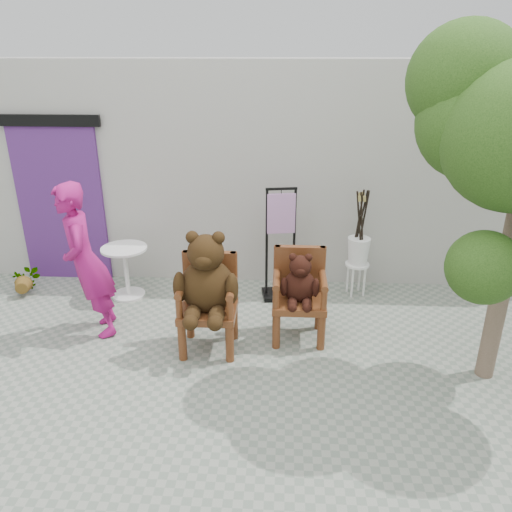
% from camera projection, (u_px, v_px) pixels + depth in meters
% --- Properties ---
extents(ground_plane, '(60.00, 60.00, 0.00)m').
position_uv_depth(ground_plane, '(269.00, 395.00, 4.84)').
color(ground_plane, gray).
rests_on(ground_plane, ground).
extents(back_wall, '(9.00, 1.00, 3.00)m').
position_uv_depth(back_wall, '(278.00, 171.00, 7.12)').
color(back_wall, '#B0ADA5').
rests_on(back_wall, ground).
extents(doorway, '(1.40, 0.11, 2.33)m').
position_uv_depth(doorway, '(61.00, 200.00, 6.93)').
color(doorway, '#51246C').
rests_on(doorway, ground).
extents(chair_big, '(0.69, 0.73, 1.39)m').
position_uv_depth(chair_big, '(207.00, 286.00, 5.32)').
color(chair_big, '#4D2510').
rests_on(chair_big, ground).
extents(chair_small, '(0.60, 0.57, 1.06)m').
position_uv_depth(chair_small, '(299.00, 287.00, 5.61)').
color(chair_small, '#4D2510').
rests_on(chair_small, ground).
extents(person, '(0.65, 0.78, 1.81)m').
position_uv_depth(person, '(86.00, 262.00, 5.58)').
color(person, '#A11366').
rests_on(person, ground).
extents(cafe_table, '(0.60, 0.60, 0.70)m').
position_uv_depth(cafe_table, '(126.00, 266.00, 6.63)').
color(cafe_table, white).
rests_on(cafe_table, ground).
extents(display_stand, '(0.50, 0.42, 1.51)m').
position_uv_depth(display_stand, '(280.00, 257.00, 6.55)').
color(display_stand, black).
rests_on(display_stand, ground).
extents(stool_bucket, '(0.32, 0.32, 1.45)m').
position_uv_depth(stool_bucket, '(358.00, 250.00, 6.60)').
color(stool_bucket, white).
rests_on(stool_bucket, ground).
extents(potted_plant, '(0.43, 0.40, 0.40)m').
position_uv_depth(potted_plant, '(25.00, 280.00, 6.79)').
color(potted_plant, '#18340E').
rests_on(potted_plant, ground).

